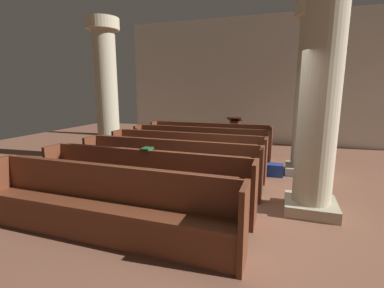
% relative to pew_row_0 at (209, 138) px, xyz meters
% --- Properties ---
extents(ground_plane, '(19.20, 19.20, 0.00)m').
position_rel_pew_row_0_xyz_m(ground_plane, '(1.14, -3.49, -0.51)').
color(ground_plane, brown).
extents(back_wall, '(10.00, 0.16, 4.50)m').
position_rel_pew_row_0_xyz_m(back_wall, '(1.14, 2.59, 1.74)').
color(back_wall, silver).
rests_on(back_wall, ground).
extents(pew_row_0, '(3.64, 0.46, 0.96)m').
position_rel_pew_row_0_xyz_m(pew_row_0, '(0.00, 0.00, 0.00)').
color(pew_row_0, brown).
rests_on(pew_row_0, ground).
extents(pew_row_1, '(3.64, 0.46, 0.96)m').
position_rel_pew_row_0_xyz_m(pew_row_1, '(0.00, -1.01, 0.00)').
color(pew_row_1, brown).
rests_on(pew_row_1, ground).
extents(pew_row_2, '(3.64, 0.47, 0.96)m').
position_rel_pew_row_0_xyz_m(pew_row_2, '(0.00, -2.02, 0.00)').
color(pew_row_2, brown).
rests_on(pew_row_2, ground).
extents(pew_row_3, '(3.64, 0.46, 0.96)m').
position_rel_pew_row_0_xyz_m(pew_row_3, '(0.00, -3.03, 0.00)').
color(pew_row_3, brown).
rests_on(pew_row_3, ground).
extents(pew_row_4, '(3.64, 0.46, 0.96)m').
position_rel_pew_row_0_xyz_m(pew_row_4, '(0.00, -4.05, 0.00)').
color(pew_row_4, brown).
rests_on(pew_row_4, ground).
extents(pew_row_5, '(3.64, 0.47, 0.96)m').
position_rel_pew_row_0_xyz_m(pew_row_5, '(0.00, -5.06, 0.00)').
color(pew_row_5, brown).
rests_on(pew_row_5, ground).
extents(pillar_aisle_side, '(0.87, 0.87, 3.78)m').
position_rel_pew_row_0_xyz_m(pillar_aisle_side, '(2.61, -1.06, 1.45)').
color(pillar_aisle_side, tan).
rests_on(pillar_aisle_side, ground).
extents(pillar_far_side, '(0.87, 0.87, 3.78)m').
position_rel_pew_row_0_xyz_m(pillar_far_side, '(-2.56, -1.34, 1.45)').
color(pillar_far_side, tan).
rests_on(pillar_far_side, ground).
extents(pillar_aisle_rear, '(0.85, 0.85, 3.78)m').
position_rel_pew_row_0_xyz_m(pillar_aisle_rear, '(2.61, -3.28, 1.45)').
color(pillar_aisle_rear, tan).
rests_on(pillar_aisle_rear, ground).
extents(lectern, '(0.48, 0.45, 1.08)m').
position_rel_pew_row_0_xyz_m(lectern, '(0.58, 1.03, -0.06)').
color(lectern, '#492215').
rests_on(lectern, ground).
extents(hymn_book, '(0.16, 0.22, 0.03)m').
position_rel_pew_row_0_xyz_m(hymn_book, '(-0.00, -3.86, 0.46)').
color(hymn_book, '#194723').
rests_on(hymn_book, pew_row_4).
extents(kneeler_box_blue, '(0.37, 0.26, 0.28)m').
position_rel_pew_row_0_xyz_m(kneeler_box_blue, '(1.98, -1.51, -0.37)').
color(kneeler_box_blue, navy).
rests_on(kneeler_box_blue, ground).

